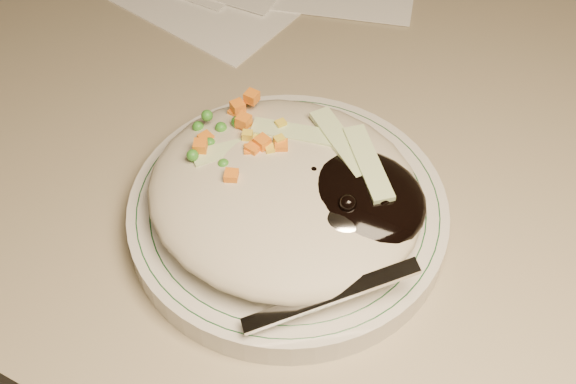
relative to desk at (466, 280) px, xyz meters
The scene contains 4 objects.
desk is the anchor object (origin of this frame).
plate 0.29m from the desk, 125.40° to the right, with size 0.23×0.23×0.02m, color silver.
plate_rim 0.29m from the desk, 125.40° to the right, with size 0.22×0.22×0.00m.
meal 0.31m from the desk, 124.24° to the right, with size 0.21×0.19×0.05m.
Camera 1 is at (0.06, 0.91, 1.20)m, focal length 50.00 mm.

